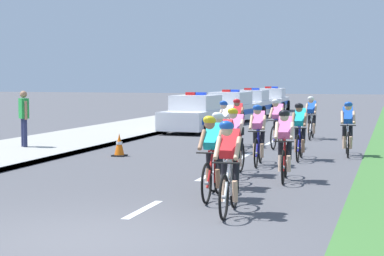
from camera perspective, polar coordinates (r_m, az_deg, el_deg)
The scene contains 22 objects.
ground_plane at distance 9.36m, azimuth -8.96°, elevation -9.32°, with size 160.00×160.00×0.00m, color #4C4C51.
sidewalk_slab at distance 24.67m, azimuth -8.68°, elevation -0.69°, with size 3.80×60.00×0.12m, color #A3A099.
kerb_edge at distance 23.95m, azimuth -4.74°, elevation -0.79°, with size 0.16×60.00×0.13m, color #9E9E99.
lane_markings_centre at distance 20.85m, azimuth 5.70°, elevation -1.74°, with size 0.14×29.60×0.01m.
cyclist_lead at distance 10.78m, azimuth 3.17°, elevation -3.22°, with size 0.43×1.72×1.56m.
cyclist_second at distance 12.11m, azimuth 1.76°, elevation -2.38°, with size 0.42×1.72×1.56m.
cyclist_third at distance 13.31m, azimuth 2.59°, elevation -1.78°, with size 0.45×1.72×1.56m.
cyclist_fourth at distance 14.34m, azimuth 7.85°, elevation -1.37°, with size 0.45×1.72×1.56m.
cyclist_fifth at distance 15.10m, azimuth 3.70°, elevation -1.05°, with size 0.42×1.72×1.56m.
cyclist_sixth at distance 16.81m, azimuth 5.64°, elevation -0.52°, with size 0.44×1.72×1.56m.
cyclist_seventh at distance 18.08m, azimuth 9.11°, elevation -0.21°, with size 0.42×1.72×1.56m.
cyclist_eighth at distance 19.26m, azimuth 13.05°, elevation 0.01°, with size 0.45×1.72×1.56m.
cyclist_ninth at distance 19.59m, azimuth 2.94°, elevation 0.19°, with size 0.44×1.72×1.56m.
cyclist_tenth at distance 21.29m, azimuth 3.88°, elevation 0.52°, with size 0.46×1.72×1.56m.
cyclist_eleventh at distance 21.02m, azimuth 7.23°, elevation 0.44°, with size 0.43×1.72×1.56m.
cyclist_twelfth at distance 24.27m, azimuth 10.09°, elevation 0.93°, with size 0.42×1.72×1.56m.
police_car_nearest at distance 27.09m, azimuth 0.40°, elevation 1.12°, with size 2.19×4.50×1.59m.
police_car_second at distance 32.89m, azimuth 3.35°, elevation 1.68°, with size 2.29×4.54×1.59m.
police_car_third at distance 37.74m, azimuth 5.11°, elevation 2.01°, with size 2.04×4.42×1.59m.
police_car_furthest at distance 43.85m, azimuth 6.76°, elevation 2.32°, with size 2.11×4.46×1.59m.
traffic_cone_mid at distance 18.83m, azimuth -6.18°, elevation -1.45°, with size 0.36×0.36×0.64m.
spectator_middle at distance 20.67m, azimuth -14.06°, elevation 1.11°, with size 0.43×0.41×1.68m.
Camera 1 is at (3.97, -8.19, 2.20)m, focal length 62.95 mm.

